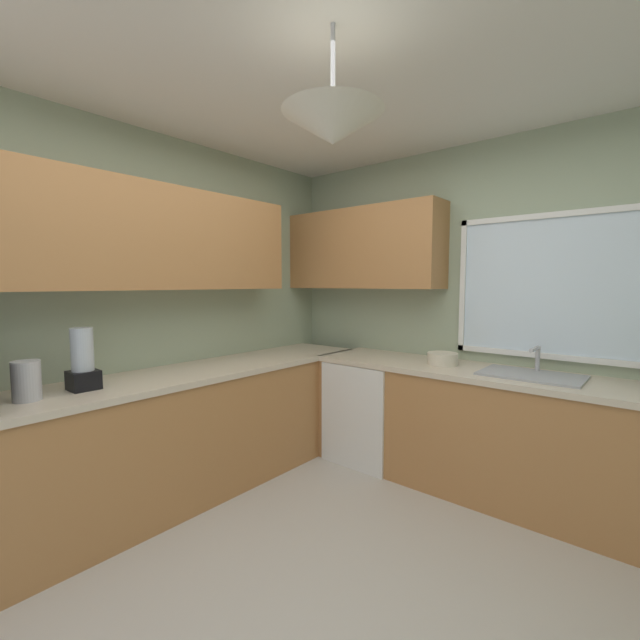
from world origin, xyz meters
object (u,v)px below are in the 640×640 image
kettle (26,381)px  sink_assembly (531,374)px  blender_appliance (83,362)px  dishwasher (371,410)px  bowl (443,359)px

kettle → sink_assembly: (1.87, 2.33, -0.09)m
kettle → blender_appliance: bearing=94.0°
sink_assembly → blender_appliance: size_ratio=1.72×
dishwasher → kettle: 2.45m
bowl → blender_appliance: 2.41m
kettle → bowl: 2.65m
kettle → blender_appliance: (-0.02, 0.28, 0.06)m
dishwasher → blender_appliance: (-0.66, -2.02, 0.63)m
dishwasher → bowl: 0.80m
blender_appliance → kettle: bearing=-86.0°
sink_assembly → kettle: bearing=-128.7°
kettle → bowl: size_ratio=0.93×
dishwasher → sink_assembly: 1.32m
sink_assembly → dishwasher: bearing=-178.3°
dishwasher → bowl: size_ratio=3.71×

